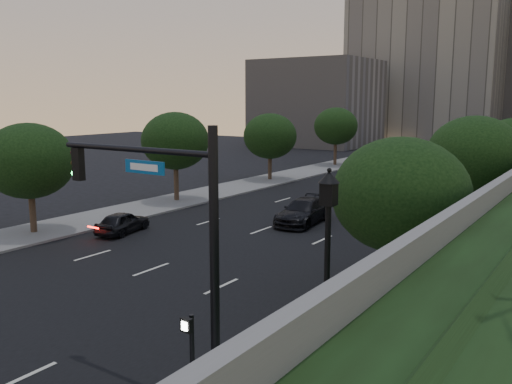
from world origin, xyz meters
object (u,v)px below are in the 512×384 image
Objects in this scene: sedan_near_left at (123,222)px; pedestrian_b at (414,259)px; sedan_near_right at (303,212)px; pedestrian_c at (446,225)px; sedan_mid_left at (340,189)px; street_lamp at (327,266)px; sedan_far_right at (452,178)px; pedestrian_a at (334,323)px; traffic_signal_mast at (181,255)px; sedan_far_left at (411,159)px.

sedan_near_left is 1.99× the size of pedestrian_b.
sedan_near_right is 8.71m from pedestrian_c.
sedan_mid_left is at bearing -74.92° from pedestrian_b.
street_lamp reaches higher than pedestrian_c.
sedan_far_right is (11.09, 28.32, 0.11)m from sedan_near_left.
pedestrian_a reaches higher than sedan_far_right.
sedan_mid_left is 20.12m from pedestrian_b.
pedestrian_c is (16.13, 7.63, 0.45)m from sedan_near_left.
traffic_signal_mast is 1.25× the size of street_lamp.
traffic_signal_mast is 1.86× the size of sedan_near_left.
sedan_far_right is (-5.21, 34.88, -1.88)m from street_lamp.
sedan_far_left is 49.81m from pedestrian_a.
pedestrian_c is (5.04, -20.69, 0.34)m from sedan_far_right.
sedan_far_left is (-11.07, 51.85, -2.93)m from traffic_signal_mast.
traffic_signal_mast reaches higher than pedestrian_c.
pedestrian_c reaches higher than sedan_near_left.
sedan_near_left is at bearing -104.19° from sedan_far_right.
sedan_mid_left is 26.73m from pedestrian_a.
pedestrian_b is (9.25, -7.28, 0.33)m from sedan_near_right.
street_lamp is 26.33m from sedan_mid_left.
sedan_near_right is (7.43, 7.94, 0.12)m from sedan_near_left.
sedan_near_right is at bearing 99.51° from sedan_mid_left.
sedan_near_right is 1.19× the size of sedan_far_right.
sedan_far_right is 28.22m from pedestrian_b.
pedestrian_a is (2.49, 3.92, -2.67)m from traffic_signal_mast.
sedan_far_left is 1.01× the size of sedan_near_right.
sedan_mid_left is (5.46, 17.35, 0.09)m from sedan_near_left.
sedan_far_left is at bearing -90.35° from pedestrian_b.
sedan_mid_left is 0.83× the size of sedan_far_left.
pedestrian_c is (-0.60, 14.51, 0.09)m from pedestrian_a.
pedestrian_c is at bearing 135.35° from sedan_mid_left.
sedan_far_left reaches higher than sedan_near_left.
street_lamp reaches higher than sedan_near_right.
pedestrian_b is at bearing -102.60° from pedestrian_a.
street_lamp is 49.43m from sedan_far_left.
street_lamp is 1.07× the size of sedan_near_right.
pedestrian_b reaches higher than sedan_near_left.
sedan_near_right is 3.10× the size of pedestrian_a.
pedestrian_b is at bearing 66.03° from pedestrian_c.
pedestrian_c is (12.95, -33.42, 0.35)m from sedan_far_left.
sedan_near_left is 0.72× the size of sedan_near_right.
pedestrian_b reaches higher than sedan_mid_left.
street_lamp is at bearing -49.23° from pedestrian_a.
pedestrian_b is (13.50, -40.39, 0.36)m from sedan_far_left.
sedan_far_right is 2.34× the size of pedestrian_c.
pedestrian_c reaches higher than sedan_far_right.
sedan_mid_left is at bearing 96.50° from sedan_near_right.
sedan_mid_left is at bearing -70.77° from pedestrian_c.
pedestrian_c is at bearing -104.35° from pedestrian_b.
sedan_near_left is 2.00× the size of pedestrian_c.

